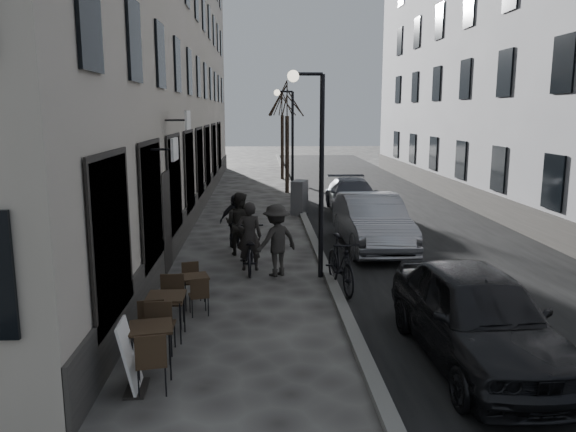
{
  "coord_description": "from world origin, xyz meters",
  "views": [
    {
      "loc": [
        -1.52,
        -7.63,
        4.13
      ],
      "look_at": [
        -0.88,
        4.82,
        1.8
      ],
      "focal_mm": 35.0,
      "sensor_mm": 36.0,
      "label": 1
    }
  ],
  "objects": [
    {
      "name": "streetlamp_far",
      "position": [
        -0.17,
        18.0,
        3.16
      ],
      "size": [
        0.9,
        0.28,
        5.09
      ],
      "color": "black",
      "rests_on": "ground"
    },
    {
      "name": "car_mid",
      "position": [
        1.89,
        8.99,
        0.82
      ],
      "size": [
        1.83,
        4.99,
        1.63
      ],
      "primitive_type": "imported",
      "rotation": [
        0.0,
        0.0,
        0.02
      ],
      "color": "gray",
      "rests_on": "ground"
    },
    {
      "name": "bicycle",
      "position": [
        -1.8,
        6.75,
        0.56
      ],
      "size": [
        0.74,
        2.12,
        1.11
      ],
      "primitive_type": "imported",
      "rotation": [
        0.0,
        0.0,
        3.14
      ],
      "color": "black",
      "rests_on": "ground"
    },
    {
      "name": "building_right",
      "position": [
        9.5,
        16.5,
        8.0
      ],
      "size": [
        4.0,
        35.0,
        16.0
      ],
      "primitive_type": "cube",
      "color": "gray",
      "rests_on": "ground"
    },
    {
      "name": "moped",
      "position": [
        0.35,
        4.95,
        0.64
      ],
      "size": [
        0.88,
        2.18,
        1.28
      ],
      "primitive_type": "imported",
      "rotation": [
        0.0,
        0.0,
        0.13
      ],
      "color": "black",
      "rests_on": "ground"
    },
    {
      "name": "ground",
      "position": [
        0.0,
        0.0,
        0.0
      ],
      "size": [
        120.0,
        120.0,
        0.0
      ],
      "primitive_type": "plane",
      "color": "#33312E",
      "rests_on": "ground"
    },
    {
      "name": "car_far",
      "position": [
        2.3,
        15.04,
        0.69
      ],
      "size": [
        2.04,
        4.81,
        1.39
      ],
      "primitive_type": "imported",
      "rotation": [
        0.0,
        0.0,
        -0.02
      ],
      "color": "#363740",
      "rests_on": "ground"
    },
    {
      "name": "pedestrian_far",
      "position": [
        -2.3,
        9.36,
        0.81
      ],
      "size": [
        1.03,
        0.78,
        1.63
      ],
      "primitive_type": "imported",
      "rotation": [
        0.0,
        0.0,
        0.46
      ],
      "color": "black",
      "rests_on": "ground"
    },
    {
      "name": "cyclist_rider",
      "position": [
        -1.8,
        6.75,
        0.91
      ],
      "size": [
        0.67,
        0.44,
        1.82
      ],
      "primitive_type": "imported",
      "rotation": [
        0.0,
        0.0,
        3.14
      ],
      "color": "#2A2725",
      "rests_on": "ground"
    },
    {
      "name": "building_left",
      "position": [
        -6.0,
        16.5,
        8.0
      ],
      "size": [
        4.0,
        35.0,
        16.0
      ],
      "primitive_type": "cube",
      "color": "#A69E8B",
      "rests_on": "ground"
    },
    {
      "name": "streetlamp_near",
      "position": [
        -0.17,
        6.0,
        3.16
      ],
      "size": [
        0.9,
        0.28,
        5.09
      ],
      "color": "black",
      "rests_on": "ground"
    },
    {
      "name": "bistro_set_a",
      "position": [
        -3.25,
        0.81,
        0.5
      ],
      "size": [
        0.77,
        1.68,
        0.96
      ],
      "rotation": [
        0.0,
        0.0,
        0.18
      ],
      "color": "#322416",
      "rests_on": "ground"
    },
    {
      "name": "utility_cabinet",
      "position": [
        0.1,
        14.87,
        0.69
      ],
      "size": [
        0.78,
        1.03,
        1.37
      ],
      "primitive_type": "cube",
      "rotation": [
        0.0,
        0.0,
        -0.34
      ],
      "color": "#59595B",
      "rests_on": "ground"
    },
    {
      "name": "kerb",
      "position": [
        0.2,
        16.0,
        0.06
      ],
      "size": [
        0.25,
        60.0,
        0.12
      ],
      "primitive_type": "cube",
      "color": "slate",
      "rests_on": "ground"
    },
    {
      "name": "tree_far",
      "position": [
        -0.1,
        27.0,
        4.66
      ],
      "size": [
        2.4,
        2.4,
        5.7
      ],
      "color": "black",
      "rests_on": "ground"
    },
    {
      "name": "car_near",
      "position": [
        2.06,
        1.02,
        0.81
      ],
      "size": [
        2.07,
        4.81,
        1.62
      ],
      "primitive_type": "imported",
      "rotation": [
        0.0,
        0.0,
        0.03
      ],
      "color": "black",
      "rests_on": "ground"
    },
    {
      "name": "sign_board",
      "position": [
        -3.46,
        0.3,
        0.44
      ],
      "size": [
        0.39,
        0.64,
        1.08
      ],
      "rotation": [
        0.0,
        0.0,
        0.04
      ],
      "color": "black",
      "rests_on": "ground"
    },
    {
      "name": "road",
      "position": [
        3.85,
        16.0,
        0.0
      ],
      "size": [
        7.3,
        60.0,
        0.0
      ],
      "primitive_type": "cube",
      "color": "black",
      "rests_on": "ground"
    },
    {
      "name": "bistro_set_b",
      "position": [
        -3.25,
        2.25,
        0.51
      ],
      "size": [
        0.68,
        1.67,
        0.99
      ],
      "rotation": [
        0.0,
        0.0,
        0.01
      ],
      "color": "#322416",
      "rests_on": "ground"
    },
    {
      "name": "tree_near",
      "position": [
        -0.1,
        21.0,
        4.66
      ],
      "size": [
        2.4,
        2.4,
        5.7
      ],
      "color": "black",
      "rests_on": "ground"
    },
    {
      "name": "bistro_set_c",
      "position": [
        -2.92,
        3.95,
        0.42
      ],
      "size": [
        0.72,
        1.43,
        0.81
      ],
      "rotation": [
        0.0,
        0.0,
        0.26
      ],
      "color": "#322416",
      "rests_on": "ground"
    },
    {
      "name": "pedestrian_near",
      "position": [
        -2.12,
        8.37,
        0.92
      ],
      "size": [
        1.11,
        1.01,
        1.85
      ],
      "primitive_type": "imported",
      "rotation": [
        0.0,
        0.0,
        2.71
      ],
      "color": "#282622",
      "rests_on": "ground"
    },
    {
      "name": "pedestrian_mid",
      "position": [
        -1.11,
        6.2,
        0.92
      ],
      "size": [
        1.37,
        1.23,
        1.84
      ],
      "primitive_type": "imported",
      "rotation": [
        0.0,
        0.0,
        3.73
      ],
      "color": "#282623",
      "rests_on": "ground"
    }
  ]
}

